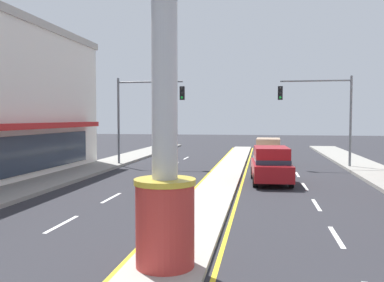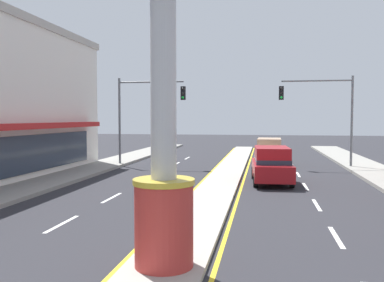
{
  "view_description": "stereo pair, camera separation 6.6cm",
  "coord_description": "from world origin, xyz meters",
  "px_view_note": "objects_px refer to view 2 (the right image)",
  "views": [
    {
      "loc": [
        2.08,
        -2.96,
        3.41
      ],
      "look_at": [
        -0.32,
        11.17,
        2.6
      ],
      "focal_mm": 38.57,
      "sensor_mm": 36.0,
      "label": 1
    },
    {
      "loc": [
        2.14,
        -2.95,
        3.41
      ],
      "look_at": [
        -0.32,
        11.17,
        2.6
      ],
      "focal_mm": 38.57,
      "sensor_mm": 36.0,
      "label": 2
    }
  ],
  "objects_px": {
    "district_sign": "(163,83)",
    "suv_far_right_lane": "(269,151)",
    "traffic_light_right_side": "(325,105)",
    "traffic_light_left_side": "(143,106)",
    "suv_near_right_lane": "(272,164)"
  },
  "relations": [
    {
      "from": "suv_near_right_lane",
      "to": "suv_far_right_lane",
      "type": "distance_m",
      "value": 9.05
    },
    {
      "from": "district_sign",
      "to": "suv_far_right_lane",
      "type": "height_order",
      "value": "district_sign"
    },
    {
      "from": "traffic_light_right_side",
      "to": "suv_far_right_lane",
      "type": "bearing_deg",
      "value": 150.74
    },
    {
      "from": "traffic_light_right_side",
      "to": "suv_far_right_lane",
      "type": "distance_m",
      "value": 5.25
    },
    {
      "from": "district_sign",
      "to": "traffic_light_left_side",
      "type": "distance_m",
      "value": 20.09
    },
    {
      "from": "traffic_light_left_side",
      "to": "traffic_light_right_side",
      "type": "distance_m",
      "value": 12.34
    },
    {
      "from": "traffic_light_left_side",
      "to": "suv_near_right_lane",
      "type": "distance_m",
      "value": 11.12
    },
    {
      "from": "district_sign",
      "to": "suv_far_right_lane",
      "type": "bearing_deg",
      "value": 83.38
    },
    {
      "from": "traffic_light_right_side",
      "to": "district_sign",
      "type": "bearing_deg",
      "value": -107.03
    },
    {
      "from": "district_sign",
      "to": "traffic_light_right_side",
      "type": "height_order",
      "value": "district_sign"
    },
    {
      "from": "traffic_light_right_side",
      "to": "suv_near_right_lane",
      "type": "bearing_deg",
      "value": -116.96
    },
    {
      "from": "suv_far_right_lane",
      "to": "district_sign",
      "type": "bearing_deg",
      "value": -96.62
    },
    {
      "from": "district_sign",
      "to": "traffic_light_left_side",
      "type": "height_order",
      "value": "district_sign"
    },
    {
      "from": "traffic_light_right_side",
      "to": "suv_far_right_lane",
      "type": "height_order",
      "value": "traffic_light_right_side"
    },
    {
      "from": "traffic_light_right_side",
      "to": "suv_far_right_lane",
      "type": "relative_size",
      "value": 1.33
    }
  ]
}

